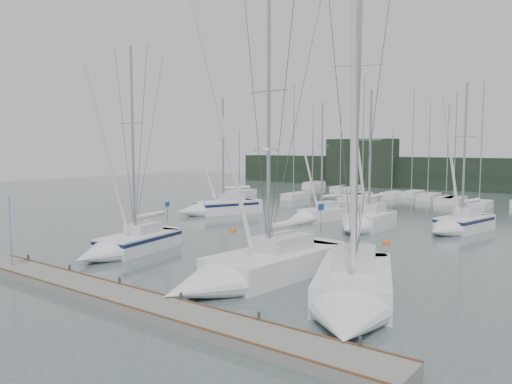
# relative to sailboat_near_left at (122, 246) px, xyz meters

# --- Properties ---
(ground) EXTENTS (160.00, 160.00, 0.00)m
(ground) POSITION_rel_sailboat_near_left_xyz_m (8.35, -1.09, -0.54)
(ground) COLOR #4E5E5D
(ground) RESTS_ON ground
(dock) EXTENTS (24.00, 2.00, 0.40)m
(dock) POSITION_rel_sailboat_near_left_xyz_m (8.35, -6.09, -0.34)
(dock) COLOR slate
(dock) RESTS_ON ground
(far_treeline) EXTENTS (90.00, 4.00, 5.00)m
(far_treeline) POSITION_rel_sailboat_near_left_xyz_m (8.35, 60.91, 1.96)
(far_treeline) COLOR black
(far_treeline) RESTS_ON ground
(far_building_left) EXTENTS (12.00, 3.00, 8.00)m
(far_building_left) POSITION_rel_sailboat_near_left_xyz_m (-11.65, 58.91, 3.46)
(far_building_left) COLOR black
(far_building_left) RESTS_ON ground
(mast_forest) EXTENTS (57.54, 25.32, 14.89)m
(mast_forest) POSITION_rel_sailboat_near_left_xyz_m (9.17, 41.92, -0.06)
(mast_forest) COLOR silver
(mast_forest) RESTS_ON ground
(sailboat_near_left) EXTENTS (3.99, 8.67, 13.78)m
(sailboat_near_left) POSITION_rel_sailboat_near_left_xyz_m (0.00, 0.00, 0.00)
(sailboat_near_left) COLOR silver
(sailboat_near_left) RESTS_ON ground
(sailboat_near_center) EXTENTS (4.39, 11.77, 16.12)m
(sailboat_near_center) POSITION_rel_sailboat_near_left_xyz_m (10.11, -0.76, 0.05)
(sailboat_near_center) COLOR silver
(sailboat_near_center) RESTS_ON ground
(sailboat_near_right) EXTENTS (6.91, 10.73, 17.11)m
(sailboat_near_right) POSITION_rel_sailboat_near_left_xyz_m (16.10, -1.17, 0.06)
(sailboat_near_right) COLOR silver
(sailboat_near_right) RESTS_ON ground
(sailboat_mid_a) EXTENTS (5.71, 8.62, 12.30)m
(sailboat_mid_a) POSITION_rel_sailboat_near_left_xyz_m (-7.89, 17.32, 0.09)
(sailboat_mid_a) COLOR silver
(sailboat_mid_a) RESTS_ON ground
(sailboat_mid_b) EXTENTS (3.95, 7.09, 11.33)m
(sailboat_mid_b) POSITION_rel_sailboat_near_left_xyz_m (2.26, 19.42, -0.03)
(sailboat_mid_b) COLOR silver
(sailboat_mid_b) RESTS_ON ground
(sailboat_mid_c) EXTENTS (2.59, 7.20, 12.00)m
(sailboat_mid_c) POSITION_rel_sailboat_near_left_xyz_m (8.08, 17.31, 0.08)
(sailboat_mid_c) COLOR silver
(sailboat_mid_c) RESTS_ON ground
(sailboat_mid_d) EXTENTS (4.00, 7.84, 12.48)m
(sailboat_mid_d) POSITION_rel_sailboat_near_left_xyz_m (14.23, 20.75, 0.04)
(sailboat_mid_d) COLOR silver
(sailboat_mid_d) RESTS_ON ground
(buoy_a) EXTENTS (0.60, 0.60, 0.60)m
(buoy_a) POSITION_rel_sailboat_near_left_xyz_m (4.56, 9.94, -0.54)
(buoy_a) COLOR #E65514
(buoy_a) RESTS_ON ground
(buoy_b) EXTENTS (0.53, 0.53, 0.53)m
(buoy_b) POSITION_rel_sailboat_near_left_xyz_m (11.66, 13.28, -0.54)
(buoy_b) COLOR #E65514
(buoy_b) RESTS_ON ground
(buoy_c) EXTENTS (0.58, 0.58, 0.58)m
(buoy_c) POSITION_rel_sailboat_near_left_xyz_m (-0.23, 11.00, -0.54)
(buoy_c) COLOR #E65514
(buoy_c) RESTS_ON ground
(dock_banner) EXTENTS (0.55, 0.20, 3.72)m
(dock_banner) POSITION_rel_sailboat_near_left_xyz_m (-1.00, -6.34, 2.06)
(dock_banner) COLOR #A1A4A8
(dock_banner) RESTS_ON dock
(seagull) EXTENTS (1.09, 0.50, 0.21)m
(seagull) POSITION_rel_sailboat_near_left_xyz_m (11.72, -1.05, 6.00)
(seagull) COLOR white
(seagull) RESTS_ON ground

